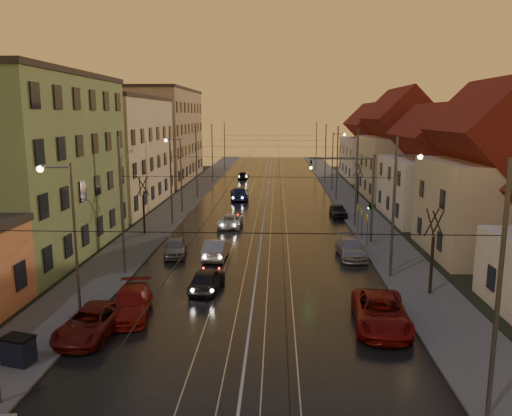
# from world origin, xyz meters

# --- Properties ---
(ground) EXTENTS (160.00, 160.00, 0.00)m
(ground) POSITION_xyz_m (0.00, 0.00, 0.00)
(ground) COLOR black
(ground) RESTS_ON ground
(road) EXTENTS (16.00, 120.00, 0.04)m
(road) POSITION_xyz_m (0.00, 40.00, 0.02)
(road) COLOR black
(road) RESTS_ON ground
(sidewalk_left) EXTENTS (4.00, 120.00, 0.15)m
(sidewalk_left) POSITION_xyz_m (-10.00, 40.00, 0.07)
(sidewalk_left) COLOR #4C4C4C
(sidewalk_left) RESTS_ON ground
(sidewalk_right) EXTENTS (4.00, 120.00, 0.15)m
(sidewalk_right) POSITION_xyz_m (10.00, 40.00, 0.07)
(sidewalk_right) COLOR #4C4C4C
(sidewalk_right) RESTS_ON ground
(tram_rail_0) EXTENTS (0.06, 120.00, 0.03)m
(tram_rail_0) POSITION_xyz_m (-2.20, 40.00, 0.06)
(tram_rail_0) COLOR gray
(tram_rail_0) RESTS_ON road
(tram_rail_1) EXTENTS (0.06, 120.00, 0.03)m
(tram_rail_1) POSITION_xyz_m (-0.77, 40.00, 0.06)
(tram_rail_1) COLOR gray
(tram_rail_1) RESTS_ON road
(tram_rail_2) EXTENTS (0.06, 120.00, 0.03)m
(tram_rail_2) POSITION_xyz_m (0.77, 40.00, 0.06)
(tram_rail_2) COLOR gray
(tram_rail_2) RESTS_ON road
(tram_rail_3) EXTENTS (0.06, 120.00, 0.03)m
(tram_rail_3) POSITION_xyz_m (2.20, 40.00, 0.06)
(tram_rail_3) COLOR gray
(tram_rail_3) RESTS_ON road
(apartment_left_1) EXTENTS (10.00, 18.00, 13.00)m
(apartment_left_1) POSITION_xyz_m (-17.50, 14.00, 6.50)
(apartment_left_1) COLOR #5D8052
(apartment_left_1) RESTS_ON ground
(apartment_left_2) EXTENTS (10.00, 20.00, 12.00)m
(apartment_left_2) POSITION_xyz_m (-17.50, 34.00, 6.00)
(apartment_left_2) COLOR beige
(apartment_left_2) RESTS_ON ground
(apartment_left_3) EXTENTS (10.00, 24.00, 14.00)m
(apartment_left_3) POSITION_xyz_m (-17.50, 58.00, 7.00)
(apartment_left_3) COLOR #8C735A
(apartment_left_3) RESTS_ON ground
(house_right_1) EXTENTS (8.67, 10.20, 10.80)m
(house_right_1) POSITION_xyz_m (17.00, 15.00, 5.45)
(house_right_1) COLOR #C2B695
(house_right_1) RESTS_ON ground
(house_right_2) EXTENTS (9.18, 12.24, 9.20)m
(house_right_2) POSITION_xyz_m (17.00, 28.00, 4.64)
(house_right_2) COLOR silver
(house_right_2) RESTS_ON ground
(house_right_3) EXTENTS (9.18, 14.28, 11.50)m
(house_right_3) POSITION_xyz_m (17.00, 43.00, 5.80)
(house_right_3) COLOR #C2B695
(house_right_3) RESTS_ON ground
(house_right_4) EXTENTS (9.18, 16.32, 10.00)m
(house_right_4) POSITION_xyz_m (17.00, 61.00, 5.05)
(house_right_4) COLOR silver
(house_right_4) RESTS_ON ground
(catenary_pole_r_0) EXTENTS (0.16, 0.16, 9.00)m
(catenary_pole_r_0) POSITION_xyz_m (8.60, -6.00, 4.50)
(catenary_pole_r_0) COLOR #595B60
(catenary_pole_r_0) RESTS_ON ground
(catenary_pole_l_1) EXTENTS (0.16, 0.16, 9.00)m
(catenary_pole_l_1) POSITION_xyz_m (-8.60, 9.00, 4.50)
(catenary_pole_l_1) COLOR #595B60
(catenary_pole_l_1) RESTS_ON ground
(catenary_pole_r_1) EXTENTS (0.16, 0.16, 9.00)m
(catenary_pole_r_1) POSITION_xyz_m (8.60, 9.00, 4.50)
(catenary_pole_r_1) COLOR #595B60
(catenary_pole_r_1) RESTS_ON ground
(catenary_pole_l_2) EXTENTS (0.16, 0.16, 9.00)m
(catenary_pole_l_2) POSITION_xyz_m (-8.60, 24.00, 4.50)
(catenary_pole_l_2) COLOR #595B60
(catenary_pole_l_2) RESTS_ON ground
(catenary_pole_r_2) EXTENTS (0.16, 0.16, 9.00)m
(catenary_pole_r_2) POSITION_xyz_m (8.60, 24.00, 4.50)
(catenary_pole_r_2) COLOR #595B60
(catenary_pole_r_2) RESTS_ON ground
(catenary_pole_l_3) EXTENTS (0.16, 0.16, 9.00)m
(catenary_pole_l_3) POSITION_xyz_m (-8.60, 39.00, 4.50)
(catenary_pole_l_3) COLOR #595B60
(catenary_pole_l_3) RESTS_ON ground
(catenary_pole_r_3) EXTENTS (0.16, 0.16, 9.00)m
(catenary_pole_r_3) POSITION_xyz_m (8.60, 39.00, 4.50)
(catenary_pole_r_3) COLOR #595B60
(catenary_pole_r_3) RESTS_ON ground
(catenary_pole_l_4) EXTENTS (0.16, 0.16, 9.00)m
(catenary_pole_l_4) POSITION_xyz_m (-8.60, 54.00, 4.50)
(catenary_pole_l_4) COLOR #595B60
(catenary_pole_l_4) RESTS_ON ground
(catenary_pole_r_4) EXTENTS (0.16, 0.16, 9.00)m
(catenary_pole_r_4) POSITION_xyz_m (8.60, 54.00, 4.50)
(catenary_pole_r_4) COLOR #595B60
(catenary_pole_r_4) RESTS_ON ground
(catenary_pole_l_5) EXTENTS (0.16, 0.16, 9.00)m
(catenary_pole_l_5) POSITION_xyz_m (-8.60, 72.00, 4.50)
(catenary_pole_l_5) COLOR #595B60
(catenary_pole_l_5) RESTS_ON ground
(catenary_pole_r_5) EXTENTS (0.16, 0.16, 9.00)m
(catenary_pole_r_5) POSITION_xyz_m (8.60, 72.00, 4.50)
(catenary_pole_r_5) COLOR #595B60
(catenary_pole_r_5) RESTS_ON ground
(street_lamp_0) EXTENTS (1.75, 0.32, 8.00)m
(street_lamp_0) POSITION_xyz_m (-9.10, 2.00, 4.89)
(street_lamp_0) COLOR #595B60
(street_lamp_0) RESTS_ON ground
(street_lamp_1) EXTENTS (1.75, 0.32, 8.00)m
(street_lamp_1) POSITION_xyz_m (9.10, 10.00, 4.89)
(street_lamp_1) COLOR #595B60
(street_lamp_1) RESTS_ON ground
(street_lamp_2) EXTENTS (1.75, 0.32, 8.00)m
(street_lamp_2) POSITION_xyz_m (-9.10, 30.00, 4.89)
(street_lamp_2) COLOR #595B60
(street_lamp_2) RESTS_ON ground
(street_lamp_3) EXTENTS (1.75, 0.32, 8.00)m
(street_lamp_3) POSITION_xyz_m (9.10, 46.00, 4.89)
(street_lamp_3) COLOR #595B60
(street_lamp_3) RESTS_ON ground
(traffic_light_mast) EXTENTS (5.30, 0.32, 7.20)m
(traffic_light_mast) POSITION_xyz_m (7.99, 18.00, 4.60)
(traffic_light_mast) COLOR #595B60
(traffic_light_mast) RESTS_ON ground
(bare_tree_0) EXTENTS (1.09, 1.09, 5.11)m
(bare_tree_0) POSITION_xyz_m (-10.20, 20.00, 2.49)
(bare_tree_0) COLOR black
(bare_tree_0) RESTS_ON ground
(bare_tree_1) EXTENTS (1.09, 1.09, 5.11)m
(bare_tree_1) POSITION_xyz_m (10.20, 6.00, 2.49)
(bare_tree_1) COLOR black
(bare_tree_1) RESTS_ON ground
(bare_tree_2) EXTENTS (1.09, 1.09, 5.11)m
(bare_tree_2) POSITION_xyz_m (10.40, 34.00, 2.49)
(bare_tree_2) COLOR black
(bare_tree_2) RESTS_ON ground
(driving_car_0) EXTENTS (1.99, 4.13, 1.36)m
(driving_car_0) POSITION_xyz_m (-2.83, 6.36, 0.68)
(driving_car_0) COLOR black
(driving_car_0) RESTS_ON ground
(driving_car_1) EXTENTS (1.68, 4.41, 1.44)m
(driving_car_1) POSITION_xyz_m (-3.10, 13.10, 0.72)
(driving_car_1) COLOR #A1A0A6
(driving_car_1) RESTS_ON ground
(driving_car_2) EXTENTS (2.18, 4.53, 1.24)m
(driving_car_2) POSITION_xyz_m (-3.00, 23.39, 0.62)
(driving_car_2) COLOR silver
(driving_car_2) RESTS_ON ground
(driving_car_3) EXTENTS (2.74, 5.54, 1.55)m
(driving_car_3) POSITION_xyz_m (-3.32, 38.64, 0.77)
(driving_car_3) COLOR navy
(driving_car_3) RESTS_ON ground
(driving_car_4) EXTENTS (1.74, 3.94, 1.32)m
(driving_car_4) POSITION_xyz_m (-4.13, 58.27, 0.66)
(driving_car_4) COLOR black
(driving_car_4) RESTS_ON ground
(parked_left_1) EXTENTS (2.55, 4.90, 1.32)m
(parked_left_1) POSITION_xyz_m (-7.44, -0.11, 0.66)
(parked_left_1) COLOR #5E1310
(parked_left_1) RESTS_ON ground
(parked_left_2) EXTENTS (2.57, 4.96, 1.38)m
(parked_left_2) POSITION_xyz_m (-6.26, 2.35, 0.69)
(parked_left_2) COLOR maroon
(parked_left_2) RESTS_ON ground
(parked_left_3) EXTENTS (2.04, 4.02, 1.31)m
(parked_left_3) POSITION_xyz_m (-6.20, 13.66, 0.66)
(parked_left_3) COLOR gray
(parked_left_3) RESTS_ON ground
(parked_right_0) EXTENTS (2.96, 5.70, 1.54)m
(parked_right_0) POSITION_xyz_m (6.45, 1.49, 0.77)
(parked_right_0) COLOR maroon
(parked_right_0) RESTS_ON ground
(parked_right_1) EXTENTS (2.03, 4.74, 1.36)m
(parked_right_1) POSITION_xyz_m (6.80, 13.83, 0.68)
(parked_right_1) COLOR #9E9DA3
(parked_right_1) RESTS_ON ground
(parked_right_2) EXTENTS (1.68, 3.84, 1.29)m
(parked_right_2) POSITION_xyz_m (7.60, 28.56, 0.64)
(parked_right_2) COLOR black
(parked_right_2) RESTS_ON ground
(dumpster) EXTENTS (1.37, 1.09, 1.10)m
(dumpster) POSITION_xyz_m (-9.35, -3.14, 0.70)
(dumpster) COLOR black
(dumpster) RESTS_ON sidewalk_left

